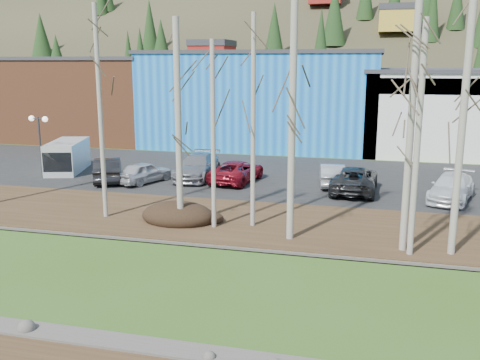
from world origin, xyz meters
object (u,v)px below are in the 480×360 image
(car_0, at_px, (144,172))
(car_2, at_px, (237,171))
(street_lamp, at_px, (39,129))
(car_1, at_px, (108,169))
(car_6, at_px, (452,188))
(car_3, at_px, (197,166))
(van_grey, at_px, (67,157))
(car_5, at_px, (354,179))
(car_4, at_px, (332,175))

(car_0, height_order, car_2, car_2)
(street_lamp, xyz_separation_m, car_2, (12.22, 2.00, -2.43))
(car_1, xyz_separation_m, car_6, (19.98, 0.23, -0.04))
(car_0, height_order, car_3, car_3)
(van_grey, bearing_deg, car_3, -15.35)
(car_0, relative_size, car_5, 0.73)
(car_2, distance_m, car_6, 12.29)
(car_0, bearing_deg, street_lamp, 24.55)
(car_4, bearing_deg, car_2, -3.02)
(car_2, bearing_deg, car_1, 20.74)
(street_lamp, distance_m, car_4, 18.28)
(car_1, bearing_deg, car_5, 157.63)
(car_2, bearing_deg, car_0, 24.88)
(car_2, bearing_deg, car_5, -178.65)
(car_5, xyz_separation_m, car_6, (5.10, -0.64, -0.04))
(car_0, height_order, van_grey, van_grey)
(car_0, bearing_deg, car_6, -158.22)
(street_lamp, relative_size, car_0, 1.04)
(car_1, bearing_deg, car_3, 176.75)
(car_3, bearing_deg, van_grey, 178.08)
(car_0, xyz_separation_m, car_5, (12.52, 0.77, 0.08))
(street_lamp, height_order, van_grey, street_lamp)
(car_1, relative_size, car_3, 0.85)
(van_grey, bearing_deg, car_0, -32.37)
(car_2, xyz_separation_m, van_grey, (-11.84, 0.24, 0.35))
(street_lamp, height_order, car_0, street_lamp)
(car_5, bearing_deg, car_6, 174.65)
(car_5, distance_m, car_6, 5.14)
(car_2, distance_m, car_4, 5.75)
(car_2, relative_size, car_5, 0.91)
(car_1, height_order, car_2, car_1)
(car_4, bearing_deg, street_lamp, 0.23)
(car_0, height_order, car_4, car_4)
(car_1, distance_m, car_4, 13.70)
(street_lamp, bearing_deg, car_0, 15.89)
(street_lamp, distance_m, car_2, 12.62)
(car_2, xyz_separation_m, car_4, (5.74, 0.45, -0.00))
(car_0, bearing_deg, car_5, -155.12)
(car_3, xyz_separation_m, car_4, (8.42, 0.08, -0.10))
(car_0, xyz_separation_m, car_1, (-2.37, -0.11, 0.08))
(street_lamp, height_order, car_6, street_lamp)
(car_2, bearing_deg, car_3, 0.18)
(car_1, distance_m, van_grey, 4.52)
(car_4, height_order, car_6, car_6)
(car_6, distance_m, van_grey, 24.11)
(car_4, xyz_separation_m, car_5, (1.37, -1.31, 0.07))
(street_lamp, distance_m, van_grey, 3.08)
(car_3, xyz_separation_m, van_grey, (-9.15, -0.14, 0.26))
(street_lamp, relative_size, car_1, 0.89)
(car_0, xyz_separation_m, car_2, (5.42, 1.62, 0.01))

